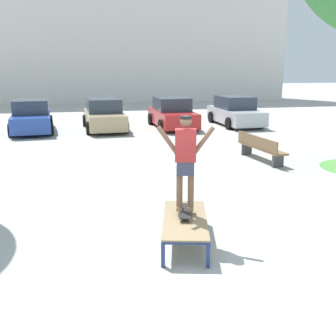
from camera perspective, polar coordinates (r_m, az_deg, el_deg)
ground_plane at (r=7.06m, az=-0.24°, el=-11.67°), size 120.00×120.00×0.00m
building_facade at (r=36.57m, az=-9.93°, el=19.18°), size 32.22×4.00×12.80m
skate_box at (r=7.27m, az=2.37°, el=-7.33°), size 1.17×2.02×0.46m
skateboard at (r=7.37m, az=2.36°, el=-6.02°), size 0.38×0.82×0.09m
skater at (r=7.09m, az=2.44°, el=1.56°), size 0.99×0.35×1.69m
car_blue at (r=20.46m, az=-18.47°, el=6.75°), size 2.18×4.33×1.50m
car_tan at (r=20.30m, az=-8.88°, el=7.25°), size 2.09×4.29×1.50m
car_red at (r=20.76m, az=0.58°, el=7.56°), size 2.03×4.26×1.50m
car_silver at (r=21.83m, az=9.32°, el=7.71°), size 2.03×4.26×1.50m
park_bench at (r=13.79m, az=12.70°, el=2.82°), size 0.75×2.44×0.83m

